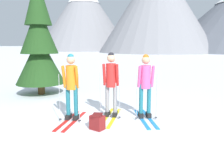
{
  "coord_description": "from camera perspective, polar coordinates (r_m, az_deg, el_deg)",
  "views": [
    {
      "loc": [
        1.18,
        -6.21,
        2.03
      ],
      "look_at": [
        0.14,
        0.25,
        1.05
      ],
      "focal_mm": 36.94,
      "sensor_mm": 36.0,
      "label": 1
    }
  ],
  "objects": [
    {
      "name": "skier_in_red",
      "position": [
        6.37,
        -0.19,
        -0.52
      ],
      "size": [
        0.61,
        1.73,
        1.81
      ],
      "color": "yellow",
      "rests_on": "ground"
    },
    {
      "name": "skier_in_pink",
      "position": [
        6.32,
        8.27,
        -1.21
      ],
      "size": [
        0.72,
        1.69,
        1.76
      ],
      "color": "#1E84D1",
      "rests_on": "ground"
    },
    {
      "name": "pine_tree_near",
      "position": [
        9.67,
        -17.58,
        8.77
      ],
      "size": [
        1.94,
        1.94,
        4.68
      ],
      "color": "#51381E",
      "rests_on": "ground"
    },
    {
      "name": "skier_in_orange",
      "position": [
        6.17,
        -10.03,
        -1.33
      ],
      "size": [
        0.61,
        1.64,
        1.78
      ],
      "color": "red",
      "rests_on": "ground"
    },
    {
      "name": "backpack_on_snow_front",
      "position": [
        5.62,
        -3.67,
        -10.65
      ],
      "size": [
        0.39,
        0.36,
        0.38
      ],
      "color": "maroon",
      "rests_on": "ground"
    },
    {
      "name": "ground_plane",
      "position": [
        6.64,
        -1.6,
        -9.29
      ],
      "size": [
        400.0,
        400.0,
        0.0
      ],
      "primitive_type": "plane",
      "color": "white"
    },
    {
      "name": "mountain_ridge_distant",
      "position": [
        67.89,
        16.57,
        15.51
      ],
      "size": [
        83.75,
        45.04,
        22.64
      ],
      "color": "gray",
      "rests_on": "ground"
    }
  ]
}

